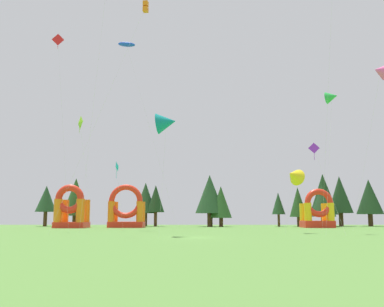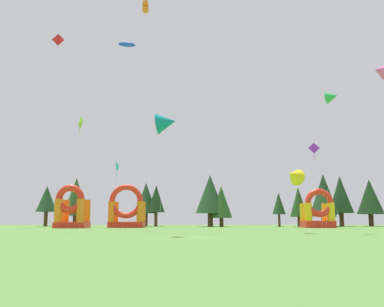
% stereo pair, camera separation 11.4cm
% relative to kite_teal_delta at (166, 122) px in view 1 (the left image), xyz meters
% --- Properties ---
extents(ground_plane, '(120.00, 120.00, 0.00)m').
position_rel_kite_teal_delta_xyz_m(ground_plane, '(2.51, -3.16, -11.12)').
color(ground_plane, '#548438').
extents(kite_teal_delta, '(2.34, 4.59, 12.29)m').
position_rel_kite_teal_delta_xyz_m(kite_teal_delta, '(0.00, 0.00, 0.00)').
color(kite_teal_delta, '#0C7F7A').
rests_on(kite_teal_delta, ground_plane).
extents(kite_blue_parafoil, '(9.25, 1.38, 27.95)m').
position_rel_kite_teal_delta_xyz_m(kite_blue_parafoil, '(-7.39, 19.17, 16.26)').
color(kite_blue_parafoil, blue).
rests_on(kite_blue_parafoil, ground_plane).
extents(kite_purple_diamond, '(2.32, 2.89, 9.04)m').
position_rel_kite_teal_delta_xyz_m(kite_purple_diamond, '(14.96, 1.25, -2.58)').
color(kite_purple_diamond, purple).
rests_on(kite_purple_diamond, ground_plane).
extents(kite_orange_box, '(10.19, 1.83, 24.89)m').
position_rel_kite_teal_delta_xyz_m(kite_orange_box, '(-2.54, 1.58, 13.01)').
color(kite_orange_box, orange).
rests_on(kite_orange_box, ground_plane).
extents(kite_yellow_delta, '(2.80, 2.81, 7.55)m').
position_rel_kite_teal_delta_xyz_m(kite_yellow_delta, '(14.02, 6.57, -4.69)').
color(kite_yellow_delta, yellow).
rests_on(kite_yellow_delta, ground_plane).
extents(kite_lime_diamond, '(1.63, 6.06, 14.94)m').
position_rel_kite_teal_delta_xyz_m(kite_lime_diamond, '(-12.70, 14.18, 3.08)').
color(kite_lime_diamond, '#8CD826').
rests_on(kite_lime_diamond, ground_plane).
extents(kite_pink_delta, '(3.26, 7.27, 19.98)m').
position_rel_kite_teal_delta_xyz_m(kite_pink_delta, '(24.93, 7.17, 7.83)').
color(kite_pink_delta, '#EA599E').
rests_on(kite_pink_delta, ground_plane).
extents(kite_green_delta, '(3.50, 4.73, 16.21)m').
position_rel_kite_teal_delta_xyz_m(kite_green_delta, '(18.60, 5.99, 4.32)').
color(kite_green_delta, green).
rests_on(kite_green_delta, ground_plane).
extents(kite_cyan_diamond, '(1.17, 2.87, 8.90)m').
position_rel_kite_teal_delta_xyz_m(kite_cyan_diamond, '(-7.77, 15.24, -2.76)').
color(kite_cyan_diamond, '#19B7CC').
rests_on(kite_cyan_diamond, ground_plane).
extents(kite_red_diamond, '(3.85, 2.73, 25.94)m').
position_rel_kite_teal_delta_xyz_m(kite_red_diamond, '(-15.60, 12.92, 14.03)').
color(kite_red_diamond, red).
rests_on(kite_red_diamond, ground_plane).
extents(inflatable_orange_dome, '(5.93, 4.13, 7.23)m').
position_rel_kite_teal_delta_xyz_m(inflatable_orange_dome, '(-8.80, 31.25, -8.46)').
color(inflatable_orange_dome, red).
rests_on(inflatable_orange_dome, ground_plane).
extents(inflatable_yellow_castle, '(5.00, 4.91, 7.05)m').
position_rel_kite_teal_delta_xyz_m(inflatable_yellow_castle, '(-17.60, 29.24, -8.41)').
color(inflatable_yellow_castle, red).
rests_on(inflatable_yellow_castle, ground_plane).
extents(inflatable_red_slide, '(4.98, 4.36, 6.47)m').
position_rel_kite_teal_delta_xyz_m(inflatable_red_slide, '(23.48, 30.84, -8.79)').
color(inflatable_red_slide, red).
rests_on(inflatable_red_slide, ground_plane).
extents(tree_row_0, '(3.94, 3.94, 7.80)m').
position_rel_kite_teal_delta_xyz_m(tree_row_0, '(-26.06, 41.26, -5.91)').
color(tree_row_0, '#4C331E').
rests_on(tree_row_0, ground_plane).
extents(tree_row_1, '(4.70, 4.70, 8.91)m').
position_rel_kite_teal_delta_xyz_m(tree_row_1, '(-19.15, 36.98, -5.71)').
color(tree_row_1, '#4C331E').
rests_on(tree_row_1, ground_plane).
extents(tree_row_2, '(4.18, 4.18, 8.40)m').
position_rel_kite_teal_delta_xyz_m(tree_row_2, '(-6.75, 41.40, -5.74)').
color(tree_row_2, '#4C331E').
rests_on(tree_row_2, ground_plane).
extents(tree_row_3, '(3.34, 3.34, 7.86)m').
position_rel_kite_teal_delta_xyz_m(tree_row_3, '(-4.69, 40.50, -5.92)').
color(tree_row_3, '#4C331E').
rests_on(tree_row_3, ground_plane).
extents(tree_row_4, '(5.41, 5.41, 9.60)m').
position_rel_kite_teal_delta_xyz_m(tree_row_4, '(5.63, 38.12, -5.14)').
color(tree_row_4, '#4C331E').
rests_on(tree_row_4, ground_plane).
extents(tree_row_5, '(4.01, 4.01, 7.43)m').
position_rel_kite_teal_delta_xyz_m(tree_row_5, '(7.65, 37.42, -6.64)').
color(tree_row_5, '#4C331E').
rests_on(tree_row_5, ground_plane).
extents(tree_row_6, '(2.48, 2.48, 6.35)m').
position_rel_kite_teal_delta_xyz_m(tree_row_6, '(18.54, 39.06, -6.88)').
color(tree_row_6, '#4C331E').
rests_on(tree_row_6, ground_plane).
extents(tree_row_7, '(3.19, 3.19, 7.32)m').
position_rel_kite_teal_delta_xyz_m(tree_row_7, '(22.11, 38.52, -6.61)').
color(tree_row_7, '#4C331E').
rests_on(tree_row_7, ground_plane).
extents(tree_row_8, '(4.63, 4.63, 7.65)m').
position_rel_kite_teal_delta_xyz_m(tree_row_8, '(26.25, 37.03, -6.42)').
color(tree_row_8, '#4C331E').
rests_on(tree_row_8, ground_plane).
extents(tree_row_9, '(5.18, 5.18, 9.81)m').
position_rel_kite_teal_delta_xyz_m(tree_row_9, '(26.88, 38.48, -5.16)').
color(tree_row_9, '#4C331E').
rests_on(tree_row_9, ground_plane).
extents(tree_row_10, '(4.70, 4.70, 9.68)m').
position_rel_kite_teal_delta_xyz_m(tree_row_10, '(31.04, 41.57, -5.08)').
color(tree_row_10, '#4C331E').
rests_on(tree_row_10, ground_plane).
extents(tree_row_11, '(5.04, 5.04, 9.09)m').
position_rel_kite_teal_delta_xyz_m(tree_row_11, '(36.88, 42.03, -5.47)').
color(tree_row_11, '#4C331E').
rests_on(tree_row_11, ground_plane).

